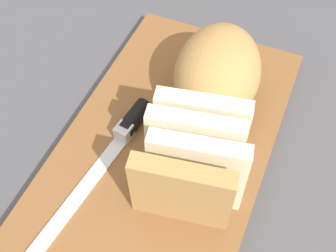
% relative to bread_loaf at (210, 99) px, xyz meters
% --- Properties ---
extents(ground_plane, '(3.00, 3.00, 0.00)m').
position_rel_bread_loaf_xyz_m(ground_plane, '(0.04, -0.04, -0.07)').
color(ground_plane, '#4C4C51').
extents(cutting_board, '(0.44, 0.26, 0.02)m').
position_rel_bread_loaf_xyz_m(cutting_board, '(0.04, -0.04, -0.06)').
color(cutting_board, brown).
rests_on(cutting_board, ground_plane).
extents(bread_loaf, '(0.28, 0.15, 0.10)m').
position_rel_bread_loaf_xyz_m(bread_loaf, '(0.00, 0.00, 0.00)').
color(bread_loaf, tan).
rests_on(bread_loaf, cutting_board).
extents(bread_knife, '(0.24, 0.05, 0.02)m').
position_rel_bread_loaf_xyz_m(bread_knife, '(0.07, -0.09, -0.04)').
color(bread_knife, silver).
rests_on(bread_knife, cutting_board).
extents(crumb_near_knife, '(0.00, 0.00, 0.00)m').
position_rel_bread_loaf_xyz_m(crumb_near_knife, '(-0.01, -0.04, -0.05)').
color(crumb_near_knife, '#996633').
rests_on(crumb_near_knife, cutting_board).
extents(crumb_near_loaf, '(0.00, 0.00, 0.00)m').
position_rel_bread_loaf_xyz_m(crumb_near_loaf, '(-0.02, -0.06, -0.05)').
color(crumb_near_loaf, '#996633').
rests_on(crumb_near_loaf, cutting_board).
extents(crumb_stray_left, '(0.00, 0.00, 0.00)m').
position_rel_bread_loaf_xyz_m(crumb_stray_left, '(0.12, -0.03, -0.05)').
color(crumb_stray_left, '#996633').
rests_on(crumb_stray_left, cutting_board).
extents(crumb_stray_right, '(0.01, 0.01, 0.01)m').
position_rel_bread_loaf_xyz_m(crumb_stray_right, '(0.03, -0.06, -0.05)').
color(crumb_stray_right, '#996633').
rests_on(crumb_stray_right, cutting_board).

